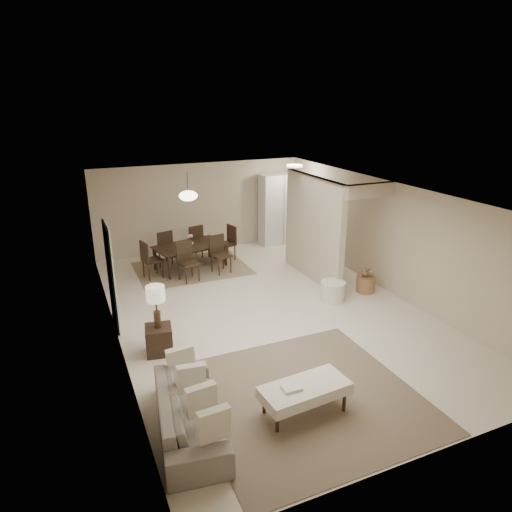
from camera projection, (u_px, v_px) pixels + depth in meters
name	position (u px, v px, depth m)	size (l,w,h in m)	color
floor	(266.00, 311.00, 9.54)	(9.00, 9.00, 0.00)	beige
ceiling	(267.00, 193.00, 8.71)	(9.00, 9.00, 0.00)	white
back_wall	(201.00, 207.00, 13.02)	(6.00, 6.00, 0.00)	#C6B396
left_wall	(112.00, 277.00, 8.00)	(9.00, 9.00, 0.00)	#C6B396
right_wall	(388.00, 237.00, 10.26)	(9.00, 9.00, 0.00)	#C6B396
partition	(313.00, 229.00, 10.89)	(0.15, 2.50, 2.50)	#C6B396
doorway	(111.00, 277.00, 8.60)	(0.04, 0.90, 2.04)	black
pantry_cabinet	(280.00, 209.00, 13.67)	(1.20, 0.55, 2.10)	white
flush_light	(295.00, 166.00, 12.36)	(0.44, 0.44, 0.05)	white
living_rug	(306.00, 396.00, 6.80)	(3.20, 3.20, 0.01)	brown
sofa	(189.00, 411.00, 6.04)	(0.80, 2.04, 0.59)	gray
ottoman_bench	(305.00, 391.00, 6.35)	(1.30, 0.67, 0.45)	beige
side_table	(159.00, 340.00, 7.91)	(0.45, 0.45, 0.49)	black
table_lamp	(156.00, 297.00, 7.64)	(0.32, 0.32, 0.76)	#472F1E
round_pouf	(333.00, 291.00, 9.97)	(0.54, 0.54, 0.42)	beige
wicker_basket	(365.00, 284.00, 10.42)	(0.42, 0.42, 0.36)	olive
dining_rug	(192.00, 268.00, 11.88)	(2.80, 2.10, 0.01)	#867453
dining_table	(191.00, 257.00, 11.78)	(1.80, 1.00, 0.63)	black
dining_chairs	(191.00, 251.00, 11.73)	(2.60, 2.11, 0.96)	black
vase	(191.00, 243.00, 11.65)	(0.14, 0.14, 0.14)	white
yellow_mat	(305.00, 259.00, 12.54)	(0.89, 0.54, 0.01)	yellow
pendant_light	(188.00, 196.00, 11.25)	(0.46, 0.46, 0.71)	#472F1E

